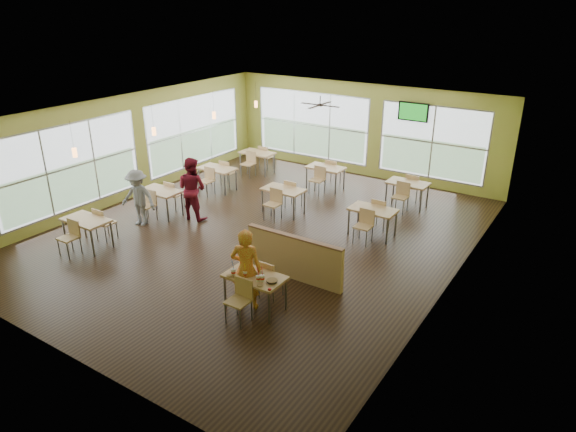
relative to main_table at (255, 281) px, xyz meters
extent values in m
plane|color=black|center=(-2.00, 3.00, -0.63)|extent=(12.00, 12.00, 0.00)
plane|color=white|center=(-2.00, 3.00, 2.57)|extent=(12.00, 12.00, 0.00)
cube|color=#A9A344|center=(-2.00, 9.00, 0.97)|extent=(10.00, 0.04, 3.20)
cube|color=#A9A344|center=(-2.00, -3.00, 0.97)|extent=(10.00, 0.04, 3.20)
cube|color=#A9A344|center=(-7.00, 3.00, 0.97)|extent=(0.04, 12.00, 3.20)
cube|color=#A9A344|center=(3.00, 3.00, 0.97)|extent=(0.04, 12.00, 3.20)
cube|color=white|center=(-6.98, 1.00, 0.89)|extent=(0.02, 4.50, 2.35)
cube|color=white|center=(-6.98, 6.00, 0.89)|extent=(0.02, 4.50, 2.35)
cube|color=white|center=(-4.00, 8.98, 0.89)|extent=(4.50, 0.02, 2.35)
cube|color=white|center=(0.50, 8.98, 0.89)|extent=(3.50, 0.02, 2.35)
cube|color=#B7BABC|center=(-6.97, 3.50, -0.28)|extent=(0.04, 9.40, 0.05)
cube|color=#B7BABC|center=(-1.75, 8.97, -0.28)|extent=(8.00, 0.04, 0.05)
cube|color=tan|center=(0.00, 0.00, 0.10)|extent=(1.20, 0.70, 0.04)
cube|color=brown|center=(0.00, 0.00, 0.07)|extent=(1.22, 0.71, 0.01)
cylinder|color=slate|center=(-0.54, -0.29, -0.28)|extent=(0.05, 0.05, 0.71)
cylinder|color=slate|center=(0.54, -0.29, -0.28)|extent=(0.05, 0.05, 0.71)
cylinder|color=slate|center=(-0.54, 0.29, -0.28)|extent=(0.05, 0.05, 0.71)
cylinder|color=slate|center=(0.54, 0.29, -0.28)|extent=(0.05, 0.05, 0.71)
cube|color=tan|center=(0.00, 0.55, -0.18)|extent=(0.42, 0.42, 0.04)
cube|color=tan|center=(0.00, 0.74, 0.04)|extent=(0.42, 0.04, 0.40)
cube|color=tan|center=(0.00, -0.55, -0.18)|extent=(0.42, 0.42, 0.04)
cube|color=tan|center=(0.00, -0.74, 0.04)|extent=(0.42, 0.04, 0.40)
cube|color=tan|center=(0.00, 1.45, -0.13)|extent=(2.40, 0.12, 1.00)
cube|color=brown|center=(0.00, 1.45, 0.39)|extent=(2.40, 0.14, 0.04)
cube|color=tan|center=(-5.20, 0.00, 0.10)|extent=(1.20, 0.70, 0.04)
cube|color=brown|center=(-5.20, 0.00, 0.07)|extent=(1.22, 0.71, 0.01)
cylinder|color=slate|center=(-5.74, -0.29, -0.28)|extent=(0.05, 0.05, 0.71)
cylinder|color=slate|center=(-4.66, -0.29, -0.28)|extent=(0.05, 0.05, 0.71)
cylinder|color=slate|center=(-5.74, 0.29, -0.28)|extent=(0.05, 0.05, 0.71)
cylinder|color=slate|center=(-4.66, 0.29, -0.28)|extent=(0.05, 0.05, 0.71)
cube|color=tan|center=(-5.20, 0.55, -0.18)|extent=(0.42, 0.42, 0.04)
cube|color=tan|center=(-5.20, 0.74, 0.04)|extent=(0.42, 0.04, 0.40)
cube|color=tan|center=(-5.20, -0.55, -0.18)|extent=(0.42, 0.42, 0.04)
cube|color=tan|center=(-5.20, -0.74, 0.04)|extent=(0.42, 0.04, 0.40)
cube|color=tan|center=(-5.20, 2.50, 0.10)|extent=(1.20, 0.70, 0.04)
cube|color=brown|center=(-5.20, 2.50, 0.07)|extent=(1.22, 0.71, 0.01)
cylinder|color=slate|center=(-5.74, 2.21, -0.28)|extent=(0.05, 0.05, 0.71)
cylinder|color=slate|center=(-4.66, 2.21, -0.28)|extent=(0.05, 0.05, 0.71)
cylinder|color=slate|center=(-5.74, 2.79, -0.28)|extent=(0.05, 0.05, 0.71)
cylinder|color=slate|center=(-4.66, 2.79, -0.28)|extent=(0.05, 0.05, 0.71)
cube|color=tan|center=(-5.20, 3.05, -0.18)|extent=(0.42, 0.42, 0.04)
cube|color=tan|center=(-5.20, 3.24, 0.04)|extent=(0.42, 0.04, 0.40)
cube|color=tan|center=(-5.20, 1.95, -0.18)|extent=(0.42, 0.42, 0.04)
cube|color=tan|center=(-5.20, 1.76, 0.04)|extent=(0.42, 0.04, 0.40)
cube|color=tan|center=(-5.20, 5.00, 0.10)|extent=(1.20, 0.70, 0.04)
cube|color=brown|center=(-5.20, 5.00, 0.07)|extent=(1.22, 0.71, 0.01)
cylinder|color=slate|center=(-5.74, 4.71, -0.28)|extent=(0.05, 0.05, 0.71)
cylinder|color=slate|center=(-4.66, 4.71, -0.28)|extent=(0.05, 0.05, 0.71)
cylinder|color=slate|center=(-5.74, 5.29, -0.28)|extent=(0.05, 0.05, 0.71)
cylinder|color=slate|center=(-4.66, 5.29, -0.28)|extent=(0.05, 0.05, 0.71)
cube|color=tan|center=(-5.20, 5.55, -0.18)|extent=(0.42, 0.42, 0.04)
cube|color=tan|center=(-5.20, 5.74, 0.04)|extent=(0.42, 0.04, 0.40)
cube|color=tan|center=(-5.20, 4.45, -0.18)|extent=(0.42, 0.42, 0.04)
cube|color=tan|center=(-5.20, 4.26, 0.04)|extent=(0.42, 0.04, 0.40)
cube|color=tan|center=(-5.20, 7.20, 0.10)|extent=(1.20, 0.70, 0.04)
cube|color=brown|center=(-5.20, 7.20, 0.07)|extent=(1.22, 0.71, 0.01)
cylinder|color=slate|center=(-5.74, 6.91, -0.28)|extent=(0.05, 0.05, 0.71)
cylinder|color=slate|center=(-4.66, 6.91, -0.28)|extent=(0.05, 0.05, 0.71)
cylinder|color=slate|center=(-5.74, 7.49, -0.28)|extent=(0.05, 0.05, 0.71)
cylinder|color=slate|center=(-4.66, 7.49, -0.28)|extent=(0.05, 0.05, 0.71)
cube|color=tan|center=(-5.20, 7.75, -0.18)|extent=(0.42, 0.42, 0.04)
cube|color=tan|center=(-5.20, 7.94, 0.04)|extent=(0.42, 0.04, 0.40)
cube|color=tan|center=(-5.20, 6.65, -0.18)|extent=(0.42, 0.42, 0.04)
cube|color=tan|center=(-5.20, 6.46, 0.04)|extent=(0.42, 0.04, 0.40)
cube|color=tan|center=(-2.30, 4.50, 0.10)|extent=(1.20, 0.70, 0.04)
cube|color=brown|center=(-2.30, 4.50, 0.07)|extent=(1.22, 0.71, 0.01)
cylinder|color=slate|center=(-2.84, 4.21, -0.28)|extent=(0.05, 0.05, 0.71)
cylinder|color=slate|center=(-1.76, 4.21, -0.28)|extent=(0.05, 0.05, 0.71)
cylinder|color=slate|center=(-2.84, 4.79, -0.28)|extent=(0.05, 0.05, 0.71)
cylinder|color=slate|center=(-1.76, 4.79, -0.28)|extent=(0.05, 0.05, 0.71)
cube|color=tan|center=(-2.30, 5.05, -0.18)|extent=(0.42, 0.42, 0.04)
cube|color=tan|center=(-2.30, 5.24, 0.04)|extent=(0.42, 0.04, 0.40)
cube|color=tan|center=(-2.30, 3.95, -0.18)|extent=(0.42, 0.42, 0.04)
cube|color=tan|center=(-2.30, 3.76, 0.04)|extent=(0.42, 0.04, 0.40)
cube|color=tan|center=(-2.30, 7.00, 0.10)|extent=(1.20, 0.70, 0.04)
cube|color=brown|center=(-2.30, 7.00, 0.07)|extent=(1.22, 0.71, 0.01)
cylinder|color=slate|center=(-2.84, 6.71, -0.28)|extent=(0.05, 0.05, 0.71)
cylinder|color=slate|center=(-1.76, 6.71, -0.28)|extent=(0.05, 0.05, 0.71)
cylinder|color=slate|center=(-2.84, 7.29, -0.28)|extent=(0.05, 0.05, 0.71)
cylinder|color=slate|center=(-1.76, 7.29, -0.28)|extent=(0.05, 0.05, 0.71)
cube|color=tan|center=(-2.30, 7.55, -0.18)|extent=(0.42, 0.42, 0.04)
cube|color=tan|center=(-2.30, 7.74, 0.04)|extent=(0.42, 0.04, 0.40)
cube|color=tan|center=(-2.30, 6.45, -0.18)|extent=(0.42, 0.42, 0.04)
cube|color=tan|center=(-2.30, 6.26, 0.04)|extent=(0.42, 0.04, 0.40)
cube|color=tan|center=(0.50, 4.50, 0.10)|extent=(1.20, 0.70, 0.04)
cube|color=brown|center=(0.50, 4.50, 0.07)|extent=(1.22, 0.71, 0.01)
cylinder|color=slate|center=(-0.04, 4.21, -0.28)|extent=(0.05, 0.05, 0.71)
cylinder|color=slate|center=(1.04, 4.21, -0.28)|extent=(0.05, 0.05, 0.71)
cylinder|color=slate|center=(-0.04, 4.79, -0.28)|extent=(0.05, 0.05, 0.71)
cylinder|color=slate|center=(1.04, 4.79, -0.28)|extent=(0.05, 0.05, 0.71)
cube|color=tan|center=(0.50, 5.05, -0.18)|extent=(0.42, 0.42, 0.04)
cube|color=tan|center=(0.50, 5.24, 0.04)|extent=(0.42, 0.04, 0.40)
cube|color=tan|center=(0.50, 3.95, -0.18)|extent=(0.42, 0.42, 0.04)
cube|color=tan|center=(0.50, 3.76, 0.04)|extent=(0.42, 0.04, 0.40)
cube|color=tan|center=(0.50, 7.00, 0.10)|extent=(1.20, 0.70, 0.04)
cube|color=brown|center=(0.50, 7.00, 0.07)|extent=(1.22, 0.71, 0.01)
cylinder|color=slate|center=(-0.04, 6.71, -0.28)|extent=(0.05, 0.05, 0.71)
cylinder|color=slate|center=(1.04, 6.71, -0.28)|extent=(0.05, 0.05, 0.71)
cylinder|color=slate|center=(-0.04, 7.29, -0.28)|extent=(0.05, 0.05, 0.71)
cylinder|color=slate|center=(1.04, 7.29, -0.28)|extent=(0.05, 0.05, 0.71)
cube|color=tan|center=(0.50, 7.55, -0.18)|extent=(0.42, 0.42, 0.04)
cube|color=tan|center=(0.50, 7.74, 0.04)|extent=(0.42, 0.04, 0.40)
cube|color=tan|center=(0.50, 6.45, -0.18)|extent=(0.42, 0.42, 0.04)
cube|color=tan|center=(0.50, 6.26, 0.04)|extent=(0.42, 0.04, 0.40)
cylinder|color=#2D2119|center=(-5.20, 0.00, 2.22)|extent=(0.01, 0.01, 0.70)
cylinder|color=#EE8B40|center=(-5.20, 0.00, 1.82)|extent=(0.11, 0.11, 0.22)
cylinder|color=#2D2119|center=(-5.20, 2.50, 2.22)|extent=(0.01, 0.01, 0.70)
cylinder|color=#EE8B40|center=(-5.20, 2.50, 1.82)|extent=(0.11, 0.11, 0.22)
cylinder|color=#2D2119|center=(-5.20, 5.00, 2.22)|extent=(0.01, 0.01, 0.70)
cylinder|color=#EE8B40|center=(-5.20, 5.00, 1.82)|extent=(0.11, 0.11, 0.22)
cylinder|color=#2D2119|center=(-5.20, 7.20, 2.22)|extent=(0.01, 0.01, 0.70)
cylinder|color=#EE8B40|center=(-5.20, 7.20, 1.82)|extent=(0.11, 0.11, 0.22)
cylinder|color=#2D2119|center=(-2.00, 6.00, 2.45)|extent=(0.03, 0.03, 0.24)
cylinder|color=#2D2119|center=(-2.00, 6.00, 2.31)|extent=(0.16, 0.16, 0.06)
cube|color=#2D2119|center=(-1.65, 6.00, 2.31)|extent=(0.55, 0.10, 0.01)
cube|color=#2D2119|center=(-2.00, 6.35, 2.31)|extent=(0.10, 0.55, 0.01)
cube|color=#2D2119|center=(-2.35, 6.00, 2.31)|extent=(0.55, 0.10, 0.01)
cube|color=#2D2119|center=(-2.00, 5.65, 2.31)|extent=(0.10, 0.55, 0.01)
cube|color=black|center=(-0.20, 8.90, 1.82)|extent=(1.00, 0.06, 0.60)
cube|color=#1D8E23|center=(-0.20, 8.87, 1.82)|extent=(0.90, 0.01, 0.52)
imported|color=#D94318|center=(-0.19, -0.03, 0.23)|extent=(0.74, 0.62, 1.72)
imported|color=maroon|center=(-4.24, 2.80, 0.27)|extent=(0.92, 0.74, 1.79)
imported|color=slate|center=(-5.17, 1.66, 0.16)|extent=(1.13, 0.81, 1.58)
cone|color=white|center=(-0.37, -0.21, 0.18)|extent=(0.10, 0.10, 0.13)
cylinder|color=red|center=(-0.37, -0.21, 0.19)|extent=(0.09, 0.09, 0.04)
cylinder|color=white|center=(-0.37, -0.21, 0.25)|extent=(0.10, 0.10, 0.01)
cylinder|color=blue|center=(-0.37, -0.21, 0.36)|extent=(0.03, 0.06, 0.23)
cone|color=white|center=(-0.13, -0.13, 0.18)|extent=(0.09, 0.09, 0.11)
cylinder|color=red|center=(-0.13, -0.13, 0.18)|extent=(0.08, 0.08, 0.03)
cylinder|color=white|center=(-0.13, -0.13, 0.24)|extent=(0.09, 0.09, 0.01)
cylinder|color=#FFEC11|center=(-0.13, -0.13, 0.34)|extent=(0.03, 0.05, 0.21)
cone|color=white|center=(0.18, -0.13, 0.18)|extent=(0.08, 0.08, 0.11)
cylinder|color=red|center=(0.18, -0.13, 0.18)|extent=(0.08, 0.08, 0.03)
cylinder|color=white|center=(0.18, -0.13, 0.24)|extent=(0.09, 0.09, 0.01)
cylinder|color=red|center=(0.18, -0.13, 0.33)|extent=(0.01, 0.05, 0.20)
cone|color=white|center=(0.25, -0.10, 0.18)|extent=(0.10, 0.10, 0.13)
cylinder|color=red|center=(0.25, -0.10, 0.19)|extent=(0.09, 0.09, 0.04)
cylinder|color=white|center=(0.25, -0.10, 0.25)|extent=(0.10, 0.10, 0.01)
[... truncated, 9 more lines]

